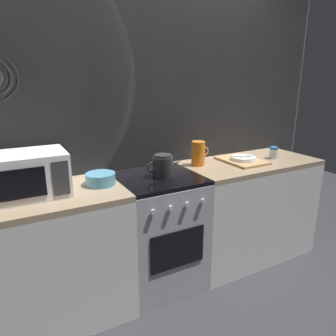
# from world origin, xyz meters

# --- Properties ---
(ground_plane) EXTENTS (8.00, 8.00, 0.00)m
(ground_plane) POSITION_xyz_m (0.00, 0.00, 0.00)
(ground_plane) COLOR #2D2D33
(back_wall) EXTENTS (3.60, 0.05, 2.40)m
(back_wall) POSITION_xyz_m (0.00, 0.32, 1.20)
(back_wall) COLOR gray
(back_wall) RESTS_ON ground_plane
(counter_left) EXTENTS (1.20, 0.60, 0.90)m
(counter_left) POSITION_xyz_m (-0.90, 0.00, 0.45)
(counter_left) COLOR silver
(counter_left) RESTS_ON ground_plane
(stove_unit) EXTENTS (0.60, 0.63, 0.90)m
(stove_unit) POSITION_xyz_m (-0.00, -0.00, 0.45)
(stove_unit) COLOR #9E9EA3
(stove_unit) RESTS_ON ground_plane
(counter_right) EXTENTS (1.20, 0.60, 0.90)m
(counter_right) POSITION_xyz_m (0.90, 0.00, 0.45)
(counter_right) COLOR silver
(counter_right) RESTS_ON ground_plane
(microwave) EXTENTS (0.46, 0.35, 0.27)m
(microwave) POSITION_xyz_m (-0.87, 0.03, 1.04)
(microwave) COLOR white
(microwave) RESTS_ON counter_left
(kettle) EXTENTS (0.28, 0.15, 0.17)m
(kettle) POSITION_xyz_m (0.03, -0.03, 0.98)
(kettle) COLOR #262628
(kettle) RESTS_ON stove_unit
(mixing_bowl) EXTENTS (0.20, 0.20, 0.08)m
(mixing_bowl) POSITION_xyz_m (-0.42, 0.02, 0.94)
(mixing_bowl) COLOR teal
(mixing_bowl) RESTS_ON counter_left
(pitcher) EXTENTS (0.16, 0.11, 0.20)m
(pitcher) POSITION_xyz_m (0.43, 0.11, 1.00)
(pitcher) COLOR orange
(pitcher) RESTS_ON counter_right
(dish_pile) EXTENTS (0.30, 0.40, 0.06)m
(dish_pile) POSITION_xyz_m (0.82, 0.01, 0.92)
(dish_pile) COLOR tan
(dish_pile) RESTS_ON counter_right
(spice_jar) EXTENTS (0.08, 0.08, 0.10)m
(spice_jar) POSITION_xyz_m (1.14, -0.03, 0.95)
(spice_jar) COLOR silver
(spice_jar) RESTS_ON counter_right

